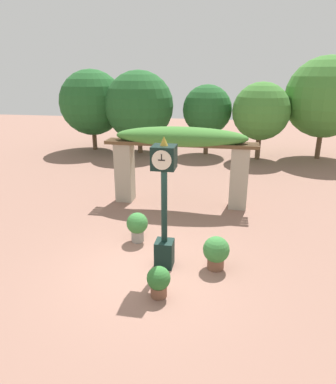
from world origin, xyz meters
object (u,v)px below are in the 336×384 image
pedestal_clock (164,203)px  potted_plant_far_left (216,252)px  potted_plant_near_left (137,225)px  potted_plant_near_right (159,281)px

pedestal_clock → potted_plant_far_left: size_ratio=3.87×
potted_plant_near_left → potted_plant_near_right: size_ratio=1.24×
pedestal_clock → potted_plant_near_right: size_ratio=4.66×
pedestal_clock → potted_plant_near_left: (-1.03, 1.20, -1.22)m
potted_plant_near_right → potted_plant_near_left: bearing=115.1°
potted_plant_near_left → potted_plant_near_right: potted_plant_near_left is taller
pedestal_clock → potted_plant_near_right: pedestal_clock is taller
pedestal_clock → potted_plant_near_right: (0.12, -1.25, -1.34)m
potted_plant_near_left → potted_plant_near_right: bearing=-64.9°
pedestal_clock → potted_plant_near_left: bearing=130.8°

